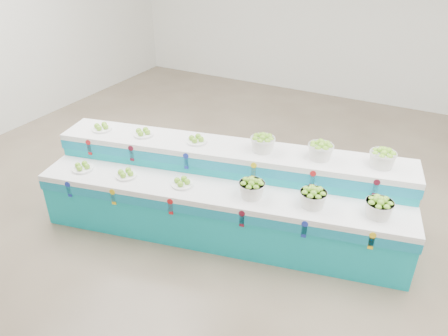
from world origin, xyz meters
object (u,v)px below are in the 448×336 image
at_px(plate_upper_mid, 143,132).
at_px(basket_upper_right, 383,158).
at_px(basket_lower_left, 252,188).
at_px(display_stand, 224,193).

distance_m(plate_upper_mid, basket_upper_right, 2.92).
relative_size(basket_lower_left, plate_upper_mid, 1.13).
height_order(basket_lower_left, basket_upper_right, basket_upper_right).
relative_size(plate_upper_mid, basket_upper_right, 0.88).
xyz_separation_m(display_stand, basket_upper_right, (1.66, 0.64, 0.62)).
height_order(plate_upper_mid, basket_upper_right, basket_upper_right).
height_order(display_stand, plate_upper_mid, plate_upper_mid).
height_order(display_stand, basket_upper_right, basket_upper_right).
bearing_deg(basket_lower_left, display_stand, 157.65).
bearing_deg(basket_upper_right, display_stand, -159.09).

